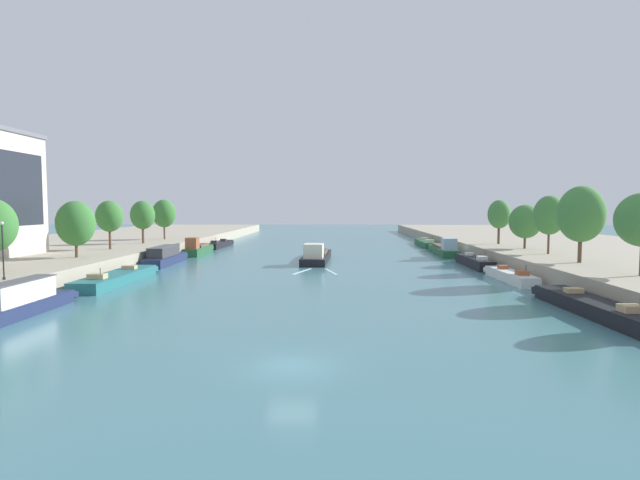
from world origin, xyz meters
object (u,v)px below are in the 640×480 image
(moored_boat_left_second, at_px, (198,249))
(tree_right_far, at_px, (549,215))
(moored_boat_left_downstream, at_px, (25,300))
(tree_left_distant, at_px, (143,215))
(tree_right_second, at_px, (581,214))
(tree_left_past_mid, at_px, (76,223))
(moored_boat_left_upstream, at_px, (118,278))
(moored_boat_left_midway, at_px, (220,244))
(tree_left_second, at_px, (109,216))
(moored_boat_right_lone, at_px, (444,249))
(moored_boat_right_midway, at_px, (510,276))
(tree_left_end_of_row, at_px, (164,214))
(moored_boat_right_upstream, at_px, (474,262))
(barge_midriver, at_px, (316,255))
(lamppost_left_bank, at_px, (3,248))
(moored_boat_right_second, at_px, (594,307))
(tree_right_third, at_px, (525,222))
(moored_boat_right_downstream, at_px, (426,243))
(tree_right_nearest, at_px, (499,214))
(moored_boat_left_lone, at_px, (165,257))

(moored_boat_left_second, bearing_deg, tree_right_far, -21.43)
(moored_boat_left_downstream, relative_size, tree_right_far, 1.52)
(tree_left_distant, relative_size, tree_right_second, 0.85)
(moored_boat_left_downstream, distance_m, tree_left_past_mid, 22.85)
(moored_boat_left_upstream, relative_size, moored_boat_left_second, 1.30)
(moored_boat_left_midway, bearing_deg, moored_boat_left_upstream, -89.97)
(tree_left_second, bearing_deg, moored_boat_right_lone, 17.61)
(moored_boat_left_downstream, distance_m, moored_boat_left_second, 46.73)
(moored_boat_right_midway, bearing_deg, moored_boat_left_second, 145.69)
(moored_boat_right_midway, xyz_separation_m, tree_left_end_of_row, (-50.12, 35.89, 6.22))
(tree_left_end_of_row, distance_m, tree_right_far, 63.90)
(moored_boat_right_upstream, distance_m, tree_right_second, 16.87)
(tree_left_distant, bearing_deg, barge_midriver, -13.21)
(tree_left_past_mid, bearing_deg, lamppost_left_bank, -79.21)
(barge_midriver, height_order, moored_boat_left_downstream, barge_midriver)
(moored_boat_right_second, bearing_deg, moored_boat_right_upstream, 90.97)
(moored_boat_left_second, bearing_deg, lamppost_left_bank, -94.97)
(barge_midriver, height_order, tree_right_third, tree_right_third)
(barge_midriver, bearing_deg, moored_boat_right_second, -58.43)
(moored_boat_right_downstream, bearing_deg, moored_boat_right_upstream, -90.08)
(tree_left_end_of_row, bearing_deg, lamppost_left_bank, -85.01)
(tree_left_second, xyz_separation_m, tree_right_nearest, (57.38, 11.75, 0.11))
(barge_midriver, xyz_separation_m, moored_boat_left_downstream, (-20.24, -36.96, 0.25))
(tree_right_far, distance_m, tree_right_nearest, 16.80)
(tree_right_second, distance_m, tree_right_far, 9.81)
(moored_boat_right_upstream, bearing_deg, barge_midriver, 164.87)
(moored_boat_left_downstream, xyz_separation_m, lamppost_left_bank, (-3.84, 3.44, 3.58))
(moored_boat_left_lone, height_order, tree_right_third, tree_right_third)
(moored_boat_left_lone, distance_m, tree_left_past_mid, 13.92)
(moored_boat_left_lone, height_order, tree_left_distant, tree_left_distant)
(moored_boat_left_lone, relative_size, tree_left_end_of_row, 1.79)
(moored_boat_left_downstream, bearing_deg, tree_left_past_mid, 108.85)
(tree_right_second, bearing_deg, moored_boat_right_midway, 174.33)
(moored_boat_left_lone, height_order, lamppost_left_bank, lamppost_left_bank)
(tree_left_end_of_row, xyz_separation_m, tree_right_third, (58.09, -18.83, -0.86))
(moored_boat_left_second, bearing_deg, tree_right_second, -30.92)
(barge_midriver, distance_m, moored_boat_right_midway, 28.70)
(tree_left_distant, distance_m, lamppost_left_bank, 40.46)
(moored_boat_right_upstream, bearing_deg, tree_right_third, 25.98)
(moored_boat_right_midway, distance_m, tree_right_far, 13.60)
(moored_boat_right_second, height_order, tree_right_second, tree_right_second)
(moored_boat_left_second, xyz_separation_m, moored_boat_right_midway, (41.95, -28.63, -0.38))
(barge_midriver, height_order, tree_left_end_of_row, tree_left_end_of_row)
(moored_boat_left_lone, height_order, moored_boat_right_lone, moored_boat_right_lone)
(moored_boat_right_lone, distance_m, moored_boat_right_downstream, 18.09)
(moored_boat_left_downstream, distance_m, tree_left_second, 33.74)
(tree_right_nearest, bearing_deg, lamppost_left_bank, -142.54)
(moored_boat_right_midway, relative_size, tree_left_distant, 1.66)
(moored_boat_right_midway, distance_m, tree_right_second, 9.69)
(tree_left_past_mid, bearing_deg, moored_boat_left_upstream, -37.74)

